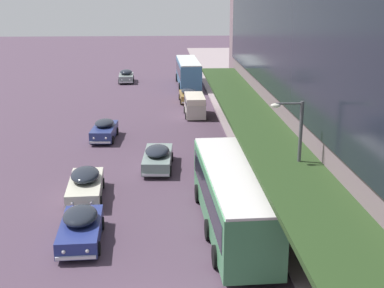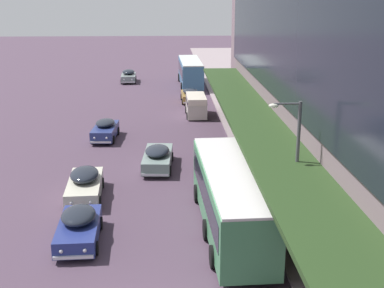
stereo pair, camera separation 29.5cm
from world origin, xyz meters
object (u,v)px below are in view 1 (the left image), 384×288
Objects in this scene: transit_bus_kerbside_front at (232,196)px; vw_van at (195,104)px; sedan_far_back at (126,76)px; sedan_trailing_mid at (104,130)px; sedan_lead_near at (81,227)px; sedan_oncoming_rear at (188,95)px; transit_bus_kerbside_rear at (188,71)px; sedan_trailing_near at (85,184)px; sedan_oncoming_front at (158,157)px; street_lamp at (295,160)px.

vw_van is at bearing 90.60° from transit_bus_kerbside_front.
sedan_far_back is 0.96× the size of sedan_trailing_mid.
sedan_lead_near is 1.08× the size of sedan_oncoming_rear.
transit_bus_kerbside_rear is 2.06× the size of sedan_trailing_near.
transit_bus_kerbside_rear is 2.45× the size of sedan_oncoming_rear.
transit_bus_kerbside_rear is 2.27× the size of sedan_lead_near.
transit_bus_kerbside_rear reaches higher than sedan_lead_near.
sedan_far_back reaches higher than sedan_oncoming_front.
sedan_lead_near is 1.01× the size of vw_van.
sedan_trailing_mid reaches higher than sedan_oncoming_front.
sedan_trailing_mid is at bearing 120.08° from street_lamp.
sedan_oncoming_front is 15.48m from vw_van.
sedan_oncoming_rear is 0.84× the size of sedan_oncoming_front.
sedan_lead_near is 32.65m from sedan_oncoming_rear.
sedan_oncoming_front is (4.12, -34.22, -0.01)m from sedan_far_back.
street_lamp is (3.25, -32.33, 3.28)m from sedan_oncoming_rear.
sedan_lead_near is 5.63m from sedan_trailing_near.
sedan_oncoming_rear is at bearing 78.14° from sedan_lead_near.
sedan_far_back is 46.50m from street_lamp.
transit_bus_kerbside_front is 40.77m from transit_bus_kerbside_rear.
sedan_far_back is (-7.80, 43.98, -1.06)m from transit_bus_kerbside_front.
transit_bus_kerbside_front reaches higher than sedan_oncoming_rear.
sedan_trailing_near is at bearing -89.97° from sedan_far_back.
vw_van is (0.29, -6.27, 0.36)m from sedan_oncoming_rear.
vw_van is (3.41, 15.10, 0.33)m from sedan_oncoming_front.
sedan_trailing_near reaches higher than sedan_lead_near.
sedan_trailing_mid is (-0.15, 12.38, -0.04)m from sedan_trailing_near.
vw_van is at bearing 74.75° from sedan_lead_near.
transit_bus_kerbside_rear is 24.91m from sedan_trailing_mid.
transit_bus_kerbside_rear is at bearing 93.75° from street_lamp.
sedan_oncoming_rear is 21.60m from sedan_oncoming_front.
sedan_trailing_near is 1.00× the size of sedan_oncoming_front.
transit_bus_kerbside_rear is 2.07× the size of sedan_oncoming_front.
transit_bus_kerbside_front is 2.52× the size of vw_van.
sedan_lead_near is (0.54, -44.81, -0.00)m from sedan_far_back.
vw_van reaches higher than sedan_oncoming_front.
sedan_trailing_near is (-7.73, -35.99, -1.02)m from transit_bus_kerbside_rear.
sedan_oncoming_front is (3.59, 10.58, -0.01)m from sedan_lead_near.
transit_bus_kerbside_front is 31.16m from sedan_oncoming_rear.
vw_van is (-0.22, -15.91, -0.73)m from transit_bus_kerbside_rear.
transit_bus_kerbside_rear is (-0.04, 40.77, -0.01)m from transit_bus_kerbside_front.
vw_van reaches higher than sedan_lead_near.
transit_bus_kerbside_front reaches higher than sedan_trailing_near.
vw_van is (7.66, 7.70, 0.32)m from sedan_trailing_mid.
sedan_far_back is at bearing 103.09° from street_lamp.
street_lamp reaches higher than vw_van.
vw_van reaches higher than sedan_trailing_mid.
transit_bus_kerbside_front is 7.38m from sedan_lead_near.
sedan_trailing_mid is 10.87m from vw_van.
sedan_trailing_mid is at bearing 90.68° from sedan_trailing_near.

